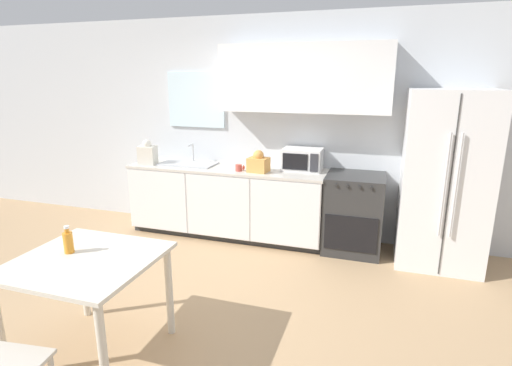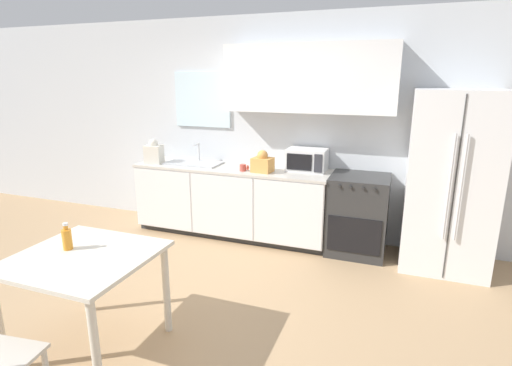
# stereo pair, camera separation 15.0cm
# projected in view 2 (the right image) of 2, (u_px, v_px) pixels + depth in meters

# --- Properties ---
(ground_plane) EXTENTS (12.00, 12.00, 0.00)m
(ground_plane) POSITION_uv_depth(u_px,v_px,m) (187.00, 305.00, 3.57)
(ground_plane) COLOR tan
(wall_back) EXTENTS (12.00, 0.38, 2.70)m
(wall_back) POSITION_uv_depth(u_px,v_px,m) (270.00, 119.00, 4.96)
(wall_back) COLOR silver
(wall_back) RESTS_ON ground_plane
(kitchen_counter) EXTENTS (2.49, 0.65, 0.89)m
(kitchen_counter) POSITION_uv_depth(u_px,v_px,m) (232.00, 201.00, 5.08)
(kitchen_counter) COLOR #333333
(kitchen_counter) RESTS_ON ground_plane
(oven_range) EXTENTS (0.65, 0.64, 0.90)m
(oven_range) POSITION_uv_depth(u_px,v_px,m) (358.00, 215.00, 4.56)
(oven_range) COLOR #2D2D2D
(oven_range) RESTS_ON ground_plane
(refrigerator) EXTENTS (0.85, 0.75, 1.86)m
(refrigerator) POSITION_uv_depth(u_px,v_px,m) (450.00, 182.00, 4.09)
(refrigerator) COLOR white
(refrigerator) RESTS_ON ground_plane
(kitchen_sink) EXTENTS (0.71, 0.38, 0.25)m
(kitchen_sink) POSITION_uv_depth(u_px,v_px,m) (194.00, 163.00, 5.14)
(kitchen_sink) COLOR #B7BABC
(kitchen_sink) RESTS_ON kitchen_counter
(microwave) EXTENTS (0.46, 0.32, 0.26)m
(microwave) POSITION_uv_depth(u_px,v_px,m) (307.00, 160.00, 4.74)
(microwave) COLOR silver
(microwave) RESTS_ON kitchen_counter
(coffee_mug) EXTENTS (0.11, 0.08, 0.08)m
(coffee_mug) POSITION_uv_depth(u_px,v_px,m) (243.00, 168.00, 4.74)
(coffee_mug) COLOR #BF4C3F
(coffee_mug) RESTS_ON kitchen_counter
(grocery_bag_0) EXTENTS (0.23, 0.21, 0.32)m
(grocery_bag_0) POSITION_uv_depth(u_px,v_px,m) (154.00, 153.00, 5.14)
(grocery_bag_0) COLOR silver
(grocery_bag_0) RESTS_ON kitchen_counter
(grocery_bag_1) EXTENTS (0.25, 0.22, 0.26)m
(grocery_bag_1) POSITION_uv_depth(u_px,v_px,m) (263.00, 163.00, 4.68)
(grocery_bag_1) COLOR #DB994C
(grocery_bag_1) RESTS_ON kitchen_counter
(dining_table) EXTENTS (0.93, 0.90, 0.76)m
(dining_table) POSITION_uv_depth(u_px,v_px,m) (85.00, 270.00, 2.84)
(dining_table) COLOR beige
(dining_table) RESTS_ON ground_plane
(drink_bottle) EXTENTS (0.07, 0.07, 0.20)m
(drink_bottle) POSITION_uv_depth(u_px,v_px,m) (67.00, 239.00, 2.88)
(drink_bottle) COLOR orange
(drink_bottle) RESTS_ON dining_table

